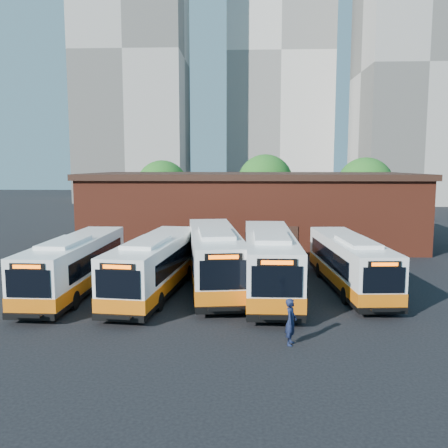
{
  "coord_description": "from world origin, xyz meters",
  "views": [
    {
      "loc": [
        -0.78,
        -22.64,
        7.17
      ],
      "look_at": [
        -1.82,
        4.78,
        3.71
      ],
      "focal_mm": 38.0,
      "sensor_mm": 36.0,
      "label": 1
    }
  ],
  "objects_px": {
    "bus_east": "(350,265)",
    "transit_worker": "(291,322)",
    "bus_midwest": "(214,260)",
    "bus_farwest": "(75,267)",
    "bus_mideast": "(269,264)",
    "bus_west": "(155,267)"
  },
  "relations": [
    {
      "from": "bus_farwest",
      "to": "bus_midwest",
      "type": "relative_size",
      "value": 0.9
    },
    {
      "from": "bus_east",
      "to": "transit_worker",
      "type": "height_order",
      "value": "bus_east"
    },
    {
      "from": "bus_midwest",
      "to": "bus_east",
      "type": "relative_size",
      "value": 1.14
    },
    {
      "from": "bus_farwest",
      "to": "bus_mideast",
      "type": "height_order",
      "value": "bus_mideast"
    },
    {
      "from": "bus_farwest",
      "to": "transit_worker",
      "type": "distance_m",
      "value": 13.53
    },
    {
      "from": "bus_farwest",
      "to": "bus_mideast",
      "type": "bearing_deg",
      "value": 4.58
    },
    {
      "from": "bus_farwest",
      "to": "bus_west",
      "type": "bearing_deg",
      "value": 1.41
    },
    {
      "from": "bus_east",
      "to": "transit_worker",
      "type": "xyz_separation_m",
      "value": [
        -4.26,
        -8.73,
        -0.46
      ]
    },
    {
      "from": "bus_east",
      "to": "transit_worker",
      "type": "relative_size",
      "value": 6.09
    },
    {
      "from": "bus_mideast",
      "to": "bus_east",
      "type": "distance_m",
      "value": 4.73
    },
    {
      "from": "bus_east",
      "to": "bus_farwest",
      "type": "bearing_deg",
      "value": -178.8
    },
    {
      "from": "transit_worker",
      "to": "bus_west",
      "type": "bearing_deg",
      "value": 59.19
    },
    {
      "from": "transit_worker",
      "to": "bus_midwest",
      "type": "bearing_deg",
      "value": 38.27
    },
    {
      "from": "bus_farwest",
      "to": "bus_midwest",
      "type": "xyz_separation_m",
      "value": [
        7.71,
        1.69,
        0.14
      ]
    },
    {
      "from": "bus_mideast",
      "to": "bus_east",
      "type": "height_order",
      "value": "bus_mideast"
    },
    {
      "from": "bus_west",
      "to": "transit_worker",
      "type": "distance_m",
      "value": 10.07
    },
    {
      "from": "bus_farwest",
      "to": "transit_worker",
      "type": "relative_size",
      "value": 6.25
    },
    {
      "from": "bus_mideast",
      "to": "transit_worker",
      "type": "distance_m",
      "value": 8.06
    },
    {
      "from": "bus_farwest",
      "to": "bus_west",
      "type": "height_order",
      "value": "bus_west"
    },
    {
      "from": "bus_farwest",
      "to": "bus_mideast",
      "type": "distance_m",
      "value": 10.91
    },
    {
      "from": "bus_west",
      "to": "bus_east",
      "type": "distance_m",
      "value": 11.13
    },
    {
      "from": "bus_farwest",
      "to": "bus_west",
      "type": "xyz_separation_m",
      "value": [
        4.52,
        -0.0,
        0.02
      ]
    }
  ]
}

